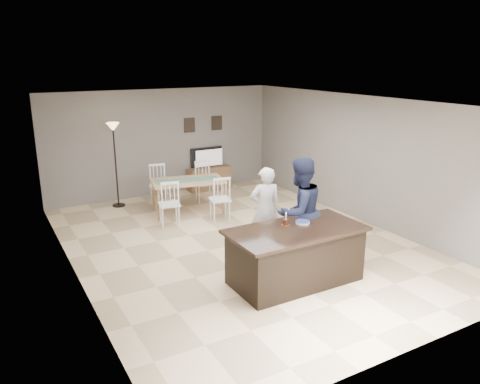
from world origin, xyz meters
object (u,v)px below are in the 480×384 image
woman (265,209)px  man (299,212)px  television (208,158)px  birthday_cake (286,222)px  plate_stack (303,222)px  floor_lamp (114,142)px  kitchen_island (295,255)px  tv_console (209,178)px  dining_table (188,186)px

woman → man: bearing=116.9°
television → birthday_cake: (-1.25, -5.42, 0.09)m
television → plate_stack: size_ratio=3.92×
plate_stack → floor_lamp: bearing=107.2°
kitchen_island → floor_lamp: bearing=104.4°
woman → television: bearing=-87.4°
woman → birthday_cake: size_ratio=7.59×
tv_console → birthday_cake: size_ratio=5.80×
kitchen_island → dining_table: dining_table is taller
man → plate_stack: man is taller
television → plate_stack: television is taller
birthday_cake → floor_lamp: size_ratio=0.10×
plate_stack → kitchen_island: bearing=-147.9°
television → dining_table: bearing=51.0°
woman → floor_lamp: size_ratio=0.78×
dining_table → floor_lamp: 2.02m
man → television: bearing=-105.7°
plate_stack → dining_table: 3.93m
woman → birthday_cake: (-0.34, -1.13, 0.16)m
kitchen_island → man: bearing=49.8°
tv_console → dining_table: size_ratio=0.57×
kitchen_island → birthday_cake: 0.54m
birthday_cake → plate_stack: bearing=-13.9°
tv_console → man: man is taller
man → birthday_cake: (-0.51, -0.33, 0.01)m
kitchen_island → floor_lamp: floor_lamp is taller
woman → floor_lamp: floor_lamp is taller
man → birthday_cake: 0.61m
tv_console → woman: 4.34m
woman → birthday_cake: bearing=88.0°
birthday_cake → woman: bearing=73.5°
television → man: bearing=81.8°
woman → plate_stack: bearing=101.9°
television → tv_console: bearing=90.0°
man → birthday_cake: size_ratio=9.06×
tv_console → television: size_ratio=1.31×
television → man: size_ratio=0.49×
man → plate_stack: size_ratio=8.04×
tv_console → birthday_cake: (-1.25, -5.35, 0.65)m
man → woman: bearing=-85.1°
kitchen_island → woman: 1.42m
kitchen_island → television: (1.20, 5.64, 0.41)m
kitchen_island → television: 5.78m
kitchen_island → tv_console: 5.70m
birthday_cake → plate_stack: size_ratio=0.89×
floor_lamp → man: bearing=-69.0°
woman → dining_table: size_ratio=0.75×
tv_console → plate_stack: 5.54m
tv_console → woman: size_ratio=0.76×
woman → kitchen_island: bearing=92.5°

